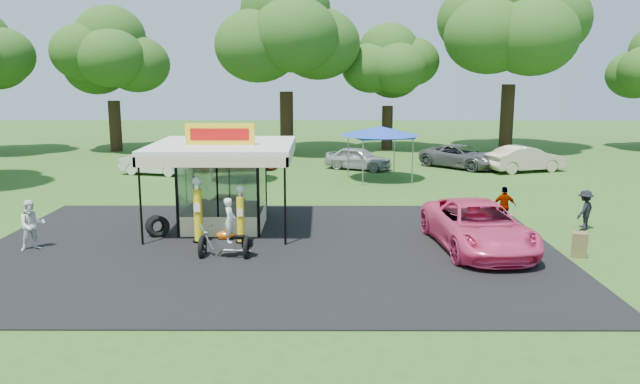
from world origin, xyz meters
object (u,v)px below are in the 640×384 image
at_px(bg_car_a, 156,163).
at_px(gas_pump_left, 198,211).
at_px(a_frame_sign, 579,245).
at_px(pink_sedan, 478,226).
at_px(kiosk_car, 233,204).
at_px(bg_car_e, 525,159).
at_px(motorcycle, 228,234).
at_px(bg_car_b, 232,157).
at_px(spectator_east_a, 585,210).
at_px(gas_pump_right, 240,216).
at_px(spectator_west, 32,225).
at_px(tent_east, 380,131).
at_px(bg_car_c, 358,158).
at_px(bg_car_d, 461,156).
at_px(gas_station_kiosk, 224,184).
at_px(tent_west, 233,138).
at_px(spectator_east_b, 504,206).

bearing_deg(bg_car_a, gas_pump_left, -145.49).
bearing_deg(a_frame_sign, pink_sedan, -179.18).
relative_size(kiosk_car, bg_car_e, 0.58).
height_order(motorcycle, a_frame_sign, motorcycle).
bearing_deg(bg_car_b, pink_sedan, -159.50).
relative_size(a_frame_sign, spectator_east_a, 0.56).
xyz_separation_m(bg_car_a, bg_car_b, (4.31, 1.84, 0.12)).
distance_m(gas_pump_right, spectator_west, 7.16).
xyz_separation_m(kiosk_car, tent_east, (7.11, 8.90, 2.31)).
bearing_deg(bg_car_c, bg_car_e, -67.44).
bearing_deg(bg_car_c, bg_car_d, -56.61).
distance_m(gas_station_kiosk, gas_pump_left, 2.36).
bearing_deg(bg_car_a, bg_car_d, -67.42).
height_order(spectator_east_a, tent_west, tent_west).
distance_m(gas_pump_right, pink_sedan, 8.38).
distance_m(a_frame_sign, bg_car_a, 25.14).
relative_size(gas_pump_right, bg_car_e, 0.44).
distance_m(pink_sedan, spectator_east_a, 5.55).
height_order(gas_station_kiosk, spectator_east_a, gas_station_kiosk).
relative_size(motorcycle, bg_car_e, 0.44).
relative_size(motorcycle, bg_car_b, 0.38).
bearing_deg(bg_car_b, gas_pump_left, 172.71).
bearing_deg(gas_station_kiosk, motorcycle, -79.60).
bearing_deg(gas_station_kiosk, bg_car_d, 50.87).
xyz_separation_m(motorcycle, bg_car_e, (15.65, 18.14, -0.02)).
distance_m(motorcycle, bg_car_b, 19.00).
xyz_separation_m(spectator_west, bg_car_c, (12.31, 18.07, -0.18)).
height_order(kiosk_car, spectator_west, spectator_west).
height_order(bg_car_c, tent_east, tent_east).
bearing_deg(kiosk_car, a_frame_sign, -116.53).
bearing_deg(tent_east, bg_car_a, 171.93).
bearing_deg(gas_pump_left, tent_east, 59.92).
bearing_deg(bg_car_b, gas_pump_right, 177.75).
bearing_deg(spectator_east_b, a_frame_sign, 108.78).
relative_size(motorcycle, bg_car_d, 0.40).
bearing_deg(gas_station_kiosk, tent_west, 95.98).
height_order(gas_pump_left, spectator_east_b, gas_pump_left).
relative_size(pink_sedan, spectator_west, 3.39).
bearing_deg(tent_east, bg_car_e, 18.10).
height_order(kiosk_car, pink_sedan, pink_sedan).
bearing_deg(a_frame_sign, kiosk_car, 171.84).
relative_size(a_frame_sign, bg_car_b, 0.16).
bearing_deg(spectator_east_b, bg_car_c, -68.01).
height_order(a_frame_sign, pink_sedan, pink_sedan).
xyz_separation_m(bg_car_d, tent_west, (-13.88, -4.94, 1.71)).
height_order(motorcycle, bg_car_c, motorcycle).
bearing_deg(bg_car_a, gas_pump_right, -140.66).
bearing_deg(bg_car_b, motorcycle, 176.33).
xyz_separation_m(gas_pump_right, motorcycle, (-0.19, -1.75, -0.20)).
bearing_deg(bg_car_d, bg_car_a, 143.03).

